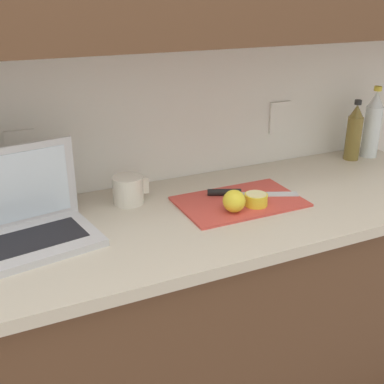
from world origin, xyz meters
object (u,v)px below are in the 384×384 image
Objects in this scene: lemon_half_cut at (256,199)px; measuring_cup at (128,190)px; laptop at (20,221)px; lemon_whole_beside at (234,201)px; bottle_green_soda at (354,133)px; cutting_board at (240,202)px; bottle_oil_tall at (373,125)px; knife at (237,193)px.

measuring_cup reaches higher than lemon_half_cut.
laptop is 5.52× the size of lemon_half_cut.
bottle_green_soda reaches higher than lemon_whole_beside.
laptop reaches higher than lemon_whole_beside.
laptop is 1.02× the size of cutting_board.
laptop is at bearing 170.93° from lemon_whole_beside.
bottle_oil_tall is (0.78, 0.25, 0.09)m from lemon_whole_beside.
measuring_cup is (-0.32, 0.15, 0.04)m from cutting_board.
bottle_green_soda is (0.60, 0.24, 0.08)m from lemon_half_cut.
lemon_whole_beside is (-0.09, -0.01, 0.02)m from lemon_half_cut.
bottle_oil_tall is 2.44× the size of measuring_cup.
cutting_board is 0.66m from bottle_green_soda.
bottle_green_soda is at bearing -2.75° from laptop.
bottle_green_soda is (0.69, 0.25, 0.07)m from lemon_whole_beside.
measuring_cup is (-0.34, 0.11, 0.03)m from knife.
lemon_whole_beside is at bearing -132.12° from cutting_board.
cutting_board is at bearing -12.32° from laptop.
knife is 0.13m from lemon_whole_beside.
knife is 1.00× the size of bottle_oil_tall.
lemon_half_cut is 0.74m from bottle_oil_tall.
cutting_board is 0.36m from measuring_cup.
knife is 0.64m from bottle_green_soda.
measuring_cup is (-1.04, -0.04, -0.09)m from bottle_oil_tall.
measuring_cup is at bearing -177.74° from bottle_green_soda.
bottle_oil_tall is at bearing -0.00° from bottle_green_soda.
cutting_board is 5.39× the size of lemon_half_cut.
laptop reaches higher than bottle_green_soda.
lemon_half_cut is at bearing -61.76° from cutting_board.
measuring_cup is (-0.35, 0.20, 0.02)m from lemon_half_cut.
cutting_board is 1.38× the size of knife.
lemon_whole_beside is 0.34m from measuring_cup.
laptop is 0.70m from lemon_half_cut.
bottle_oil_tall is (1.39, 0.16, 0.07)m from laptop.
bottle_green_soda is at bearing 36.48° from knife.
laptop reaches higher than knife.
lemon_whole_beside reaches higher than lemon_half_cut.
lemon_half_cut reaches higher than cutting_board.
lemon_whole_beside is 0.82m from bottle_oil_tall.
bottle_green_soda reaches higher than cutting_board.
bottle_oil_tall is at bearing 14.55° from cutting_board.
bottle_green_soda is (1.29, 0.16, 0.05)m from laptop.
bottle_green_soda is 2.05× the size of measuring_cup.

